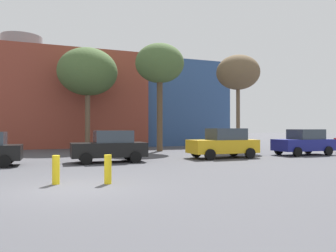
{
  "coord_description": "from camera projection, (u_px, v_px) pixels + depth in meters",
  "views": [
    {
      "loc": [
        -0.58,
        -10.05,
        1.82
      ],
      "look_at": [
        6.36,
        8.71,
        1.99
      ],
      "focal_mm": 33.76,
      "sensor_mm": 36.0,
      "label": 1
    }
  ],
  "objects": [
    {
      "name": "parked_car_2",
      "position": [
        110.0,
        146.0,
        17.19
      ],
      "size": [
        3.98,
        1.96,
        1.73
      ],
      "rotation": [
        0.0,
        0.0,
        3.14
      ],
      "color": "black",
      "rests_on": "ground_plane"
    },
    {
      "name": "bollard_yellow_0",
      "position": [
        56.0,
        170.0,
        10.35
      ],
      "size": [
        0.24,
        0.24,
        0.95
      ],
      "primitive_type": "cylinder",
      "color": "yellow",
      "rests_on": "ground_plane"
    },
    {
      "name": "ground_plane",
      "position": [
        72.0,
        188.0,
        9.61
      ],
      "size": [
        200.0,
        200.0,
        0.0
      ],
      "primitive_type": "plane",
      "color": "#47474C"
    },
    {
      "name": "parked_car_3",
      "position": [
        223.0,
        143.0,
        19.64
      ],
      "size": [
        4.25,
        2.09,
        1.84
      ],
      "rotation": [
        0.0,
        0.0,
        3.14
      ],
      "color": "gold",
      "rests_on": "ground_plane"
    },
    {
      "name": "building_backdrop",
      "position": [
        22.0,
        101.0,
        32.63
      ],
      "size": [
        43.19,
        11.74,
        11.36
      ],
      "color": "brown",
      "rests_on": "ground_plane"
    },
    {
      "name": "bollard_yellow_1",
      "position": [
        108.0,
        169.0,
        10.43
      ],
      "size": [
        0.24,
        0.24,
        0.96
      ],
      "primitive_type": "cylinder",
      "color": "yellow",
      "rests_on": "ground_plane"
    },
    {
      "name": "bare_tree_0",
      "position": [
        88.0,
        72.0,
        26.67
      ],
      "size": [
        5.01,
        5.01,
        8.64
      ],
      "color": "brown",
      "rests_on": "ground_plane"
    },
    {
      "name": "bare_tree_1",
      "position": [
        238.0,
        73.0,
        25.85
      ],
      "size": [
        3.54,
        3.54,
        7.85
      ],
      "color": "brown",
      "rests_on": "ground_plane"
    },
    {
      "name": "parked_car_4",
      "position": [
        304.0,
        142.0,
        21.85
      ],
      "size": [
        4.11,
        2.02,
        1.78
      ],
      "rotation": [
        0.0,
        0.0,
        3.14
      ],
      "color": "navy",
      "rests_on": "ground_plane"
    },
    {
      "name": "bare_tree_2",
      "position": [
        160.0,
        65.0,
        25.62
      ],
      "size": [
        3.96,
        3.96,
        8.73
      ],
      "color": "brown",
      "rests_on": "ground_plane"
    }
  ]
}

